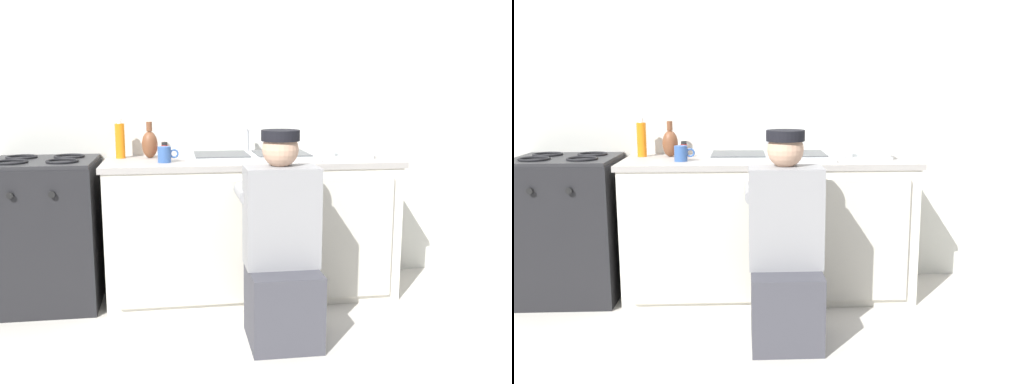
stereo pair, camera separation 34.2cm
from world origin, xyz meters
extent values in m
plane|color=beige|center=(0.00, 0.00, 0.00)|extent=(12.00, 12.00, 0.00)
cube|color=silver|center=(0.00, 0.65, 1.25)|extent=(6.00, 0.10, 2.50)
cube|color=silver|center=(0.00, 0.30, 0.42)|extent=(1.78, 0.60, 0.84)
cube|color=beige|center=(-0.43, -0.01, 0.42)|extent=(0.79, 0.02, 0.74)
cube|color=beige|center=(0.43, -0.01, 0.42)|extent=(0.79, 0.02, 0.74)
cube|color=#9E9993|center=(0.00, 0.30, 0.86)|extent=(1.82, 0.62, 0.03)
cube|color=silver|center=(0.00, 0.30, 0.89)|extent=(0.80, 0.44, 0.03)
cube|color=#4C4F51|center=(-0.19, 0.30, 0.91)|extent=(0.33, 0.35, 0.01)
cube|color=#4C4F51|center=(0.19, 0.30, 0.91)|extent=(0.33, 0.35, 0.01)
cylinder|color=#B7BABF|center=(0.00, 0.49, 0.96)|extent=(0.02, 0.02, 0.18)
cylinder|color=#B7BABF|center=(0.00, 0.41, 1.05)|extent=(0.02, 0.16, 0.02)
cube|color=black|center=(-1.27, 0.30, 0.43)|extent=(0.63, 0.60, 0.87)
cube|color=#262628|center=(-1.27, 0.30, 0.88)|extent=(0.62, 0.59, 0.02)
torus|color=black|center=(-1.41, 0.18, 0.90)|extent=(0.19, 0.19, 0.02)
torus|color=black|center=(-1.12, 0.18, 0.90)|extent=(0.19, 0.19, 0.02)
torus|color=black|center=(-1.41, 0.42, 0.90)|extent=(0.19, 0.19, 0.02)
torus|color=black|center=(-1.12, 0.42, 0.90)|extent=(0.19, 0.19, 0.02)
cylinder|color=black|center=(-1.38, -0.01, 0.74)|extent=(0.04, 0.02, 0.04)
cylinder|color=black|center=(-1.16, -0.01, 0.74)|extent=(0.04, 0.02, 0.04)
cube|color=#3F3F47|center=(0.06, -0.46, 0.20)|extent=(0.36, 0.40, 0.40)
cube|color=gray|center=(0.06, -0.40, 0.66)|extent=(0.38, 0.22, 0.52)
sphere|color=tan|center=(0.06, -0.36, 1.01)|extent=(0.19, 0.19, 0.19)
cylinder|color=black|center=(0.06, -0.36, 1.08)|extent=(0.20, 0.20, 0.06)
cube|color=black|center=(0.06, -0.28, 1.06)|extent=(0.13, 0.09, 0.02)
cylinder|color=gray|center=(-0.11, -0.20, 0.75)|extent=(0.08, 0.30, 0.08)
cylinder|color=gray|center=(0.23, -0.20, 0.75)|extent=(0.08, 0.30, 0.08)
cylinder|color=red|center=(-0.54, 0.40, 0.92)|extent=(0.04, 0.04, 0.08)
cylinder|color=black|center=(-0.54, 0.40, 0.97)|extent=(0.04, 0.04, 0.02)
cylinder|color=#335699|center=(-0.54, 0.21, 0.92)|extent=(0.08, 0.08, 0.09)
torus|color=#335699|center=(-0.48, 0.21, 0.93)|extent=(0.06, 0.01, 0.06)
cube|color=#B2B7BC|center=(0.62, 0.29, 0.88)|extent=(0.28, 0.22, 0.02)
cube|color=#B2B7BC|center=(0.50, 0.29, 0.93)|extent=(0.01, 0.21, 0.10)
cube|color=#B2B7BC|center=(0.74, 0.29, 0.93)|extent=(0.01, 0.21, 0.10)
ellipsoid|color=brown|center=(-0.63, 0.45, 0.96)|extent=(0.10, 0.10, 0.17)
cylinder|color=brown|center=(-0.63, 0.45, 1.07)|extent=(0.04, 0.04, 0.06)
cylinder|color=orange|center=(-0.82, 0.46, 0.98)|extent=(0.06, 0.06, 0.22)
cylinder|color=white|center=(-0.82, 0.46, 1.11)|extent=(0.03, 0.03, 0.03)
camera|label=1|loc=(-0.50, -3.23, 1.32)|focal=40.00mm
camera|label=2|loc=(-0.16, -3.26, 1.32)|focal=40.00mm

